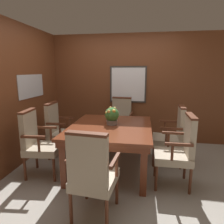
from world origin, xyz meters
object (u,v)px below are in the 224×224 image
object	(u,v)px
dining_table	(111,131)
chair_left_near	(38,141)
potted_plant	(112,116)
chair_left_far	(59,128)
chair_head_near	(92,172)
chair_right_far	(173,133)
chair_right_near	(179,149)
chair_head_far	(121,120)

from	to	relation	value
dining_table	chair_left_near	world-z (taller)	chair_left_near
chair_left_near	potted_plant	world-z (taller)	same
chair_left_far	chair_head_near	distance (m)	1.87
chair_head_near	chair_left_near	world-z (taller)	same
chair_right_far	potted_plant	distance (m)	1.13
chair_right_near	chair_right_far	bearing A→B (deg)	-179.75
chair_left_far	potted_plant	bearing A→B (deg)	-104.00
chair_left_near	chair_right_near	world-z (taller)	same
chair_left_far	chair_right_near	bearing A→B (deg)	-108.93
dining_table	chair_right_far	distance (m)	1.11
dining_table	chair_right_far	xyz separation A→B (m)	(1.04, 0.37, -0.10)
chair_head_near	chair_left_near	distance (m)	1.36
chair_right_far	potted_plant	bearing A→B (deg)	-72.60
potted_plant	chair_left_far	bearing A→B (deg)	166.65
chair_right_far	potted_plant	size ratio (longest dim) A/B	3.50
dining_table	chair_right_far	size ratio (longest dim) A/B	1.47
chair_left_near	chair_right_far	size ratio (longest dim) A/B	1.00
chair_right_near	potted_plant	xyz separation A→B (m)	(-1.03, 0.44, 0.34)
chair_head_far	chair_left_near	bearing A→B (deg)	-121.08
chair_left_far	potted_plant	size ratio (longest dim) A/B	3.50
dining_table	chair_right_far	bearing A→B (deg)	19.40
chair_head_near	dining_table	bearing A→B (deg)	-84.35
chair_head_near	chair_right_far	world-z (taller)	same
chair_left_far	chair_right_far	bearing A→B (deg)	-90.03
dining_table	chair_right_near	xyz separation A→B (m)	(1.04, -0.35, -0.10)
chair_right_near	chair_head_far	size ratio (longest dim) A/B	1.00
dining_table	chair_right_near	bearing A→B (deg)	-18.52
chair_head_near	chair_head_far	size ratio (longest dim) A/B	1.00
chair_head_far	dining_table	bearing A→B (deg)	-87.09
chair_left_far	chair_right_far	distance (m)	2.10
chair_head_near	chair_right_far	xyz separation A→B (m)	(1.04, 1.56, 0.00)
potted_plant	dining_table	bearing A→B (deg)	-93.53
chair_head_near	chair_left_far	bearing A→B (deg)	-49.86
chair_left_near	chair_right_near	bearing A→B (deg)	-94.75
chair_left_near	chair_head_far	xyz separation A→B (m)	(1.12, 1.58, 0.00)
chair_head_near	potted_plant	xyz separation A→B (m)	(0.01, 1.29, 0.34)
chair_right_far	chair_left_far	bearing A→B (deg)	-86.83
chair_left_far	dining_table	bearing A→B (deg)	-108.69
chair_left_far	chair_left_near	bearing A→B (deg)	176.70
dining_table	chair_head_near	xyz separation A→B (m)	(-0.00, -1.20, -0.10)
chair_head_far	potted_plant	distance (m)	1.16
chair_right_near	chair_head_far	xyz separation A→B (m)	(-1.01, 1.55, 0.00)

